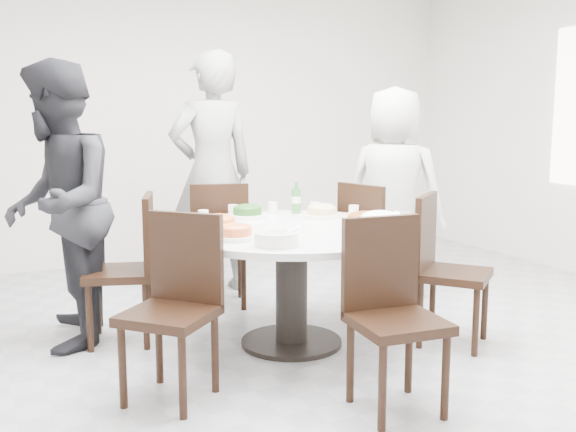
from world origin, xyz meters
name	(u,v)px	position (x,y,z in m)	size (l,w,h in m)	color
floor	(332,351)	(0.00, 0.00, 0.00)	(6.00, 6.00, 0.01)	#A5A5AA
wall_back	(181,117)	(0.00, 3.00, 1.40)	(6.00, 0.01, 2.80)	silver
dining_table	(292,287)	(-0.17, 0.22, 0.38)	(1.50, 1.50, 0.75)	silver
chair_ne	(377,246)	(0.75, 0.65, 0.47)	(0.42, 0.42, 0.95)	black
chair_n	(219,244)	(-0.27, 1.25, 0.47)	(0.42, 0.42, 0.95)	black
chair_nw	(119,270)	(-1.13, 0.75, 0.47)	(0.42, 0.42, 0.95)	black
chair_sw	(169,311)	(-1.10, -0.24, 0.47)	(0.42, 0.42, 0.95)	black
chair_s	(398,318)	(-0.13, -0.86, 0.47)	(0.42, 0.42, 0.95)	black
chair_se	(455,271)	(0.76, -0.22, 0.47)	(0.42, 0.42, 0.95)	black
diner_right	(394,192)	(1.10, 0.95, 0.83)	(0.81, 0.53, 1.66)	silver
diner_middle	(212,173)	(-0.17, 1.66, 0.97)	(0.71, 0.46, 1.94)	black
diner_left	(58,206)	(-1.46, 0.86, 0.89)	(0.87, 0.68, 1.78)	black
dish_greens	(247,213)	(-0.26, 0.72, 0.78)	(0.25, 0.25, 0.07)	white
dish_pale	(322,212)	(0.20, 0.51, 0.79)	(0.26, 0.26, 0.07)	white
dish_orange	(218,224)	(-0.60, 0.38, 0.79)	(0.28, 0.28, 0.07)	white
dish_redbrown	(366,221)	(0.27, 0.06, 0.79)	(0.30, 0.30, 0.07)	white
dish_tofu	(235,234)	(-0.62, 0.05, 0.78)	(0.25, 0.25, 0.06)	white
rice_bowl	(380,227)	(0.16, -0.26, 0.81)	(0.27, 0.27, 0.11)	silver
soup_bowl	(276,239)	(-0.48, -0.22, 0.79)	(0.24, 0.24, 0.07)	white
beverage_bottle	(296,198)	(0.13, 0.75, 0.86)	(0.06, 0.06, 0.22)	#2E7530
tea_cups	(248,208)	(-0.19, 0.87, 0.79)	(0.07, 0.07, 0.08)	white
chopsticks	(245,213)	(-0.21, 0.88, 0.76)	(0.24, 0.04, 0.01)	tan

